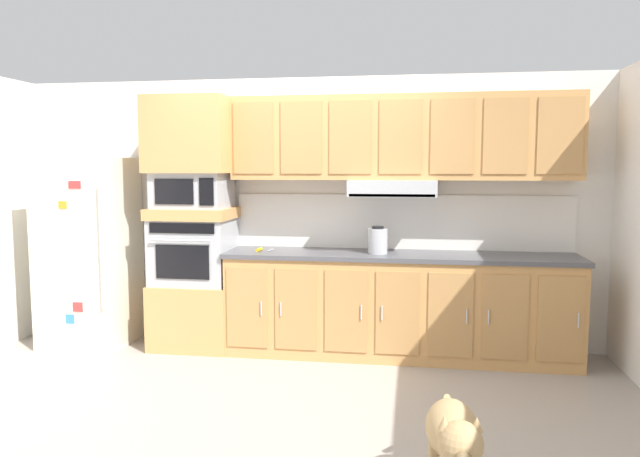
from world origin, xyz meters
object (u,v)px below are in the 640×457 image
object	(u,v)px
refrigerator	(89,252)
built_in_oven	(194,251)
screwdriver	(260,250)
microwave	(193,190)
dog	(453,436)
electric_kettle	(378,241)

from	to	relation	value
refrigerator	built_in_oven	xyz separation A→B (m)	(1.01, 0.07, 0.02)
built_in_oven	screwdriver	xyz separation A→B (m)	(0.65, -0.06, 0.03)
microwave	dog	world-z (taller)	microwave
built_in_oven	electric_kettle	bearing A→B (deg)	-1.59
refrigerator	microwave	xyz separation A→B (m)	(1.01, 0.07, 0.58)
refrigerator	built_in_oven	world-z (taller)	refrigerator
built_in_oven	microwave	size ratio (longest dim) A/B	1.09
microwave	dog	bearing A→B (deg)	-47.37
electric_kettle	dog	xyz separation A→B (m)	(0.51, -2.36, -0.65)
screwdriver	electric_kettle	size ratio (longest dim) A/B	0.60
microwave	dog	size ratio (longest dim) A/B	0.77
microwave	electric_kettle	bearing A→B (deg)	-1.59
refrigerator	electric_kettle	xyz separation A→B (m)	(2.71, 0.02, 0.15)
refrigerator	microwave	distance (m)	1.17
refrigerator	screwdriver	size ratio (longest dim) A/B	12.32
microwave	dog	xyz separation A→B (m)	(2.21, -2.40, -1.07)
microwave	screwdriver	world-z (taller)	microwave
refrigerator	built_in_oven	distance (m)	1.02
screwdriver	electric_kettle	bearing A→B (deg)	0.52
microwave	screwdriver	bearing A→B (deg)	-5.04
built_in_oven	dog	bearing A→B (deg)	-47.37
screwdriver	dog	xyz separation A→B (m)	(1.57, -2.35, -0.55)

